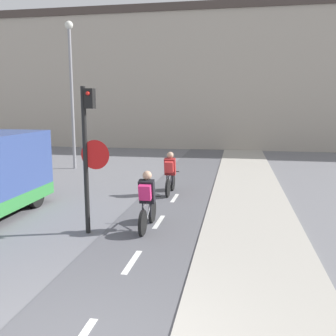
# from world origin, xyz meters

# --- Properties ---
(building_row_background) EXTENTS (60.00, 5.20, 9.33)m
(building_row_background) POSITION_xyz_m (0.00, 23.68, 4.68)
(building_row_background) COLOR #B2A899
(building_row_background) RESTS_ON ground_plane
(traffic_light_pole) EXTENTS (0.67, 0.25, 3.38)m
(traffic_light_pole) POSITION_xyz_m (-1.41, 4.46, 2.08)
(traffic_light_pole) COLOR black
(traffic_light_pole) RESTS_ON ground_plane
(street_lamp_far) EXTENTS (0.36, 0.36, 6.62)m
(street_lamp_far) POSITION_xyz_m (-5.56, 12.80, 4.06)
(street_lamp_far) COLOR gray
(street_lamp_far) RESTS_ON ground_plane
(cyclist_near) EXTENTS (0.46, 1.61, 1.44)m
(cyclist_near) POSITION_xyz_m (-0.17, 4.93, 0.70)
(cyclist_near) COLOR black
(cyclist_near) RESTS_ON ground_plane
(cyclist_far) EXTENTS (0.46, 1.57, 1.43)m
(cyclist_far) POSITION_xyz_m (-0.25, 8.56, 0.70)
(cyclist_far) COLOR black
(cyclist_far) RESTS_ON ground_plane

